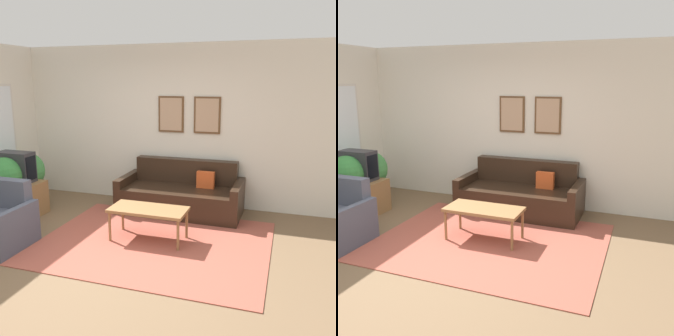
{
  "view_description": "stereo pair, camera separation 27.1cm",
  "coord_description": "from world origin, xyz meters",
  "views": [
    {
      "loc": [
        2.08,
        -3.54,
        2.09
      ],
      "look_at": [
        0.42,
        1.54,
        0.85
      ],
      "focal_mm": 40.0,
      "sensor_mm": 36.0,
      "label": 1
    },
    {
      "loc": [
        2.34,
        -3.45,
        2.09
      ],
      "look_at": [
        0.42,
        1.54,
        0.85
      ],
      "focal_mm": 40.0,
      "sensor_mm": 36.0,
      "label": 2
    }
  ],
  "objects": [
    {
      "name": "ground_plane",
      "position": [
        0.0,
        0.0,
        0.0
      ],
      "size": [
        16.0,
        16.0,
        0.0
      ],
      "primitive_type": "plane",
      "color": "brown"
    },
    {
      "name": "area_rug",
      "position": [
        0.47,
        0.8,
        0.01
      ],
      "size": [
        2.98,
        2.35,
        0.01
      ],
      "color": "#9E4C3D",
      "rests_on": "ground_plane"
    },
    {
      "name": "wall_back",
      "position": [
        0.01,
        2.54,
        1.35
      ],
      "size": [
        8.0,
        0.09,
        2.7
      ],
      "color": "silver",
      "rests_on": "ground_plane"
    },
    {
      "name": "couch",
      "position": [
        0.48,
        2.08,
        0.28
      ],
      "size": [
        1.96,
        0.9,
        0.82
      ],
      "color": "black",
      "rests_on": "ground_plane"
    },
    {
      "name": "coffee_table",
      "position": [
        0.37,
        0.85,
        0.41
      ],
      "size": [
        1.03,
        0.49,
        0.45
      ],
      "color": "olive",
      "rests_on": "ground_plane"
    },
    {
      "name": "tv_stand",
      "position": [
        -1.99,
        1.18,
        0.27
      ],
      "size": [
        0.81,
        0.48,
        0.53
      ],
      "color": "olive",
      "rests_on": "ground_plane"
    },
    {
      "name": "tv",
      "position": [
        -1.98,
        1.18,
        0.77
      ],
      "size": [
        0.58,
        0.28,
        0.48
      ],
      "color": "#2D2D33",
      "rests_on": "tv_stand"
    },
    {
      "name": "potted_plant_tall",
      "position": [
        -2.02,
        0.94,
        0.63
      ],
      "size": [
        0.56,
        0.56,
        0.97
      ],
      "color": "beige",
      "rests_on": "ground_plane"
    },
    {
      "name": "potted_plant_by_window",
      "position": [
        -2.18,
        1.52,
        0.48
      ],
      "size": [
        0.48,
        0.48,
        0.78
      ],
      "color": "#383D42",
      "rests_on": "ground_plane"
    },
    {
      "name": "potted_plant_small",
      "position": [
        -2.06,
        1.47,
        0.61
      ],
      "size": [
        0.64,
        0.64,
        0.96
      ],
      "color": "beige",
      "rests_on": "ground_plane"
    }
  ]
}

